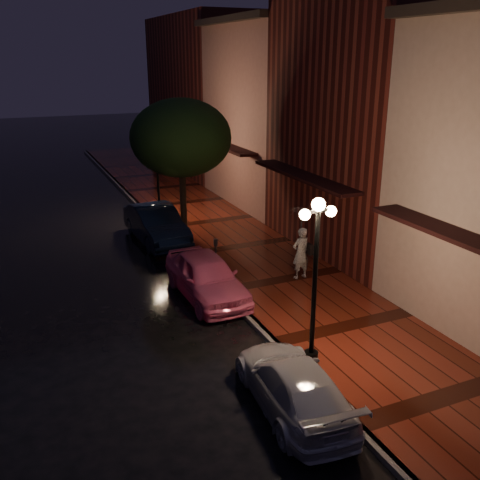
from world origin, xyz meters
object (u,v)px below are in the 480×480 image
streetlamp_far (157,167)px  street_tree (181,140)px  woman_with_umbrella (302,232)px  streetlamp_near (315,273)px  navy_car (156,224)px  silver_car (293,385)px  parking_meter (216,254)px  pink_car (206,276)px

streetlamp_far → street_tree: size_ratio=0.74×
woman_with_umbrella → streetlamp_near: bearing=55.8°
street_tree → navy_car: (-1.21, 0.08, -3.47)m
streetlamp_near → street_tree: street_tree is taller
silver_car → street_tree: bearing=-91.7°
navy_car → streetlamp_near: bearing=-87.8°
navy_car → parking_meter: bearing=-84.2°
pink_car → silver_car: (-0.28, -6.26, -0.14)m
woman_with_umbrella → parking_meter: woman_with_umbrella is taller
streetlamp_near → streetlamp_far: (0.00, 14.00, 0.00)m
streetlamp_far → navy_car: size_ratio=0.92×
navy_car → silver_car: 12.33m
navy_car → street_tree: bearing=-6.7°
pink_car → silver_car: pink_car is taller
streetlamp_near → parking_meter: (-0.20, 6.08, -1.58)m
woman_with_umbrella → parking_meter: 3.06m
parking_meter → woman_with_umbrella: bearing=-6.8°
streetlamp_far → silver_car: bearing=-94.6°
woman_with_umbrella → street_tree: bearing=-77.1°
silver_car → streetlamp_near: bearing=-129.1°
streetlamp_near → navy_car: size_ratio=0.92×
silver_car → parking_meter: 7.42m
streetlamp_near → woman_with_umbrella: streetlamp_near is taller
streetlamp_far → navy_car: streetlamp_far is taller
streetlamp_near → streetlamp_far: bearing=90.0°
street_tree → navy_car: 3.68m
street_tree → silver_car: 12.86m
streetlamp_near → street_tree: 11.12m
streetlamp_far → parking_meter: bearing=-91.4°
woman_with_umbrella → parking_meter: bearing=-31.1°
streetlamp_near → parking_meter: streetlamp_near is taller
streetlamp_far → street_tree: (0.26, -3.01, 1.64)m
silver_car → streetlamp_far: bearing=-89.4°
streetlamp_near → pink_car: streetlamp_near is taller
street_tree → woman_with_umbrella: (2.23, -6.10, -2.40)m
streetlamp_near → navy_car: streetlamp_near is taller
streetlamp_near → parking_meter: size_ratio=3.01×
streetlamp_near → pink_car: size_ratio=1.00×
silver_car → woman_with_umbrella: size_ratio=1.61×
silver_car → woman_with_umbrella: 7.29m
streetlamp_near → pink_car: (-0.95, 5.01, -1.87)m
streetlamp_near → streetlamp_far: size_ratio=1.00×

